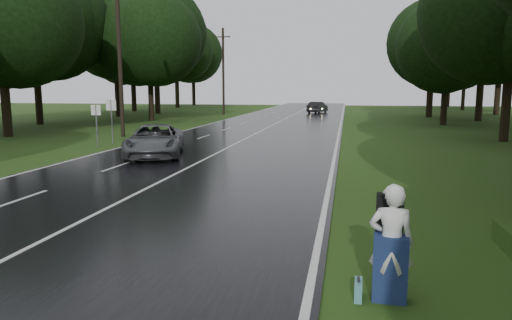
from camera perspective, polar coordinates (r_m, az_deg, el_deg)
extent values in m
plane|color=#274514|center=(12.06, -21.31, -7.58)|extent=(160.00, 160.00, 0.00)
cube|color=black|center=(30.58, -1.01, 2.69)|extent=(12.00, 140.00, 0.04)
cube|color=silver|center=(30.57, -1.01, 2.74)|extent=(0.12, 140.00, 0.01)
imported|color=#4F5155|center=(22.78, -12.20, 2.34)|extent=(3.97, 5.89, 1.50)
imported|color=black|center=(61.29, 7.50, 6.38)|extent=(2.56, 4.60, 1.44)
imported|color=silver|center=(7.56, 16.13, -9.67)|extent=(0.70, 0.48, 1.85)
cube|color=navy|center=(7.70, 16.00, -12.55)|extent=(0.54, 0.37, 1.04)
cube|color=black|center=(7.71, 15.97, -6.15)|extent=(0.43, 0.25, 0.59)
cube|color=teal|center=(7.77, 12.34, -15.18)|extent=(0.13, 0.41, 0.29)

